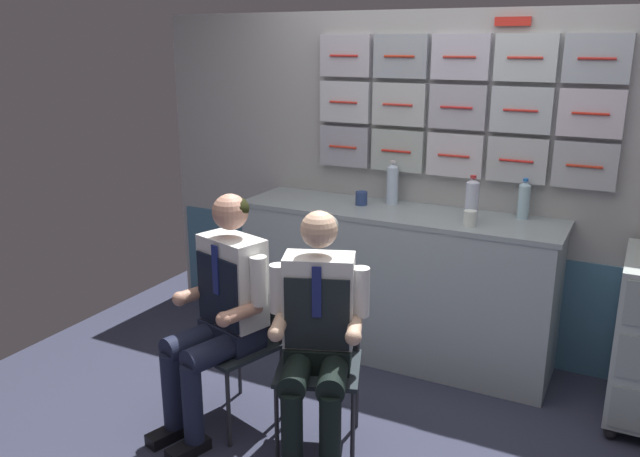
# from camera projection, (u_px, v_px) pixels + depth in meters

# --- Properties ---
(ground) EXTENTS (4.80, 4.80, 0.04)m
(ground) POSITION_uv_depth(u_px,v_px,m) (353.00, 454.00, 3.22)
(ground) COLOR #2F3246
(galley_bulkhead) EXTENTS (4.20, 0.14, 2.15)m
(galley_bulkhead) POSITION_uv_depth(u_px,v_px,m) (446.00, 183.00, 4.07)
(galley_bulkhead) COLOR #AEAEAC
(galley_bulkhead) RESTS_ON ground
(galley_counter) EXTENTS (2.00, 0.53, 0.96)m
(galley_counter) POSITION_uv_depth(u_px,v_px,m) (395.00, 283.00, 4.10)
(galley_counter) COLOR #A3B0B4
(galley_counter) RESTS_ON ground
(folding_chair_left) EXTENTS (0.50, 0.50, 0.84)m
(folding_chair_left) POSITION_uv_depth(u_px,v_px,m) (246.00, 325.00, 3.42)
(folding_chair_left) COLOR #2D2D33
(folding_chair_left) RESTS_ON ground
(crew_member_left) EXTENTS (0.51, 0.66, 1.24)m
(crew_member_left) POSITION_uv_depth(u_px,v_px,m) (221.00, 305.00, 3.26)
(crew_member_left) COLOR black
(crew_member_left) RESTS_ON ground
(folding_chair_right) EXTENTS (0.52, 0.52, 0.84)m
(folding_chair_right) POSITION_uv_depth(u_px,v_px,m) (321.00, 343.00, 3.21)
(folding_chair_right) COLOR #2D2D33
(folding_chair_right) RESTS_ON ground
(crew_member_right) EXTENTS (0.52, 0.64, 1.22)m
(crew_member_right) POSITION_uv_depth(u_px,v_px,m) (317.00, 330.00, 3.01)
(crew_member_right) COLOR black
(crew_member_right) RESTS_ON ground
(water_bottle_short) EXTENTS (0.07, 0.07, 0.28)m
(water_bottle_short) POSITION_uv_depth(u_px,v_px,m) (392.00, 183.00, 4.11)
(water_bottle_short) COLOR silver
(water_bottle_short) RESTS_ON galley_counter
(water_bottle_blue_cap) EXTENTS (0.08, 0.08, 0.27)m
(water_bottle_blue_cap) POSITION_uv_depth(u_px,v_px,m) (472.00, 200.00, 3.69)
(water_bottle_blue_cap) COLOR silver
(water_bottle_blue_cap) RESTS_ON galley_counter
(water_bottle_tall) EXTENTS (0.07, 0.07, 0.24)m
(water_bottle_tall) POSITION_uv_depth(u_px,v_px,m) (524.00, 200.00, 3.77)
(water_bottle_tall) COLOR #ABD1DE
(water_bottle_tall) RESTS_ON galley_counter
(coffee_cup_white) EXTENTS (0.08, 0.08, 0.09)m
(coffee_cup_white) POSITION_uv_depth(u_px,v_px,m) (361.00, 198.00, 4.10)
(coffee_cup_white) COLOR navy
(coffee_cup_white) RESTS_ON galley_counter
(coffee_cup_spare) EXTENTS (0.07, 0.07, 0.09)m
(coffee_cup_spare) POSITION_uv_depth(u_px,v_px,m) (470.00, 218.00, 3.63)
(coffee_cup_spare) COLOR white
(coffee_cup_spare) RESTS_ON galley_counter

